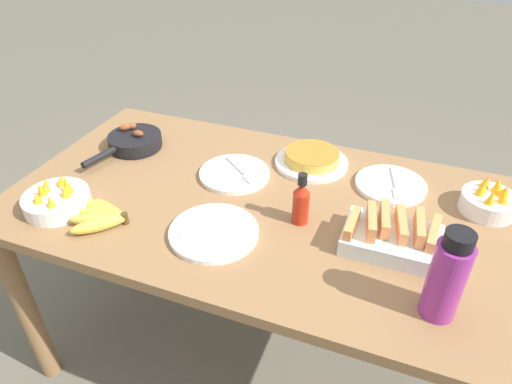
{
  "coord_description": "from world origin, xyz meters",
  "views": [
    {
      "loc": [
        0.42,
        -1.09,
        1.62
      ],
      "look_at": [
        0.0,
        0.0,
        0.8
      ],
      "focal_mm": 32.0,
      "sensor_mm": 36.0,
      "label": 1
    }
  ],
  "objects_px": {
    "water_bottle": "(447,277)",
    "fruit_bowl_mango": "(489,201)",
    "frittata_plate_center": "(312,159)",
    "empty_plate_near_front": "(214,232)",
    "banana_bunch": "(102,216)",
    "skillet": "(134,141)",
    "fruit_bowl_citrus": "(57,200)",
    "hot_sauce_bottle": "(301,202)",
    "empty_plate_far_left": "(235,174)",
    "melon_tray": "(392,236)",
    "empty_plate_far_right": "(391,185)"
  },
  "relations": [
    {
      "from": "banana_bunch",
      "to": "empty_plate_near_front",
      "type": "height_order",
      "value": "banana_bunch"
    },
    {
      "from": "frittata_plate_center",
      "to": "fruit_bowl_mango",
      "type": "bearing_deg",
      "value": -7.01
    },
    {
      "from": "water_bottle",
      "to": "fruit_bowl_mango",
      "type": "bearing_deg",
      "value": 75.34
    },
    {
      "from": "skillet",
      "to": "fruit_bowl_citrus",
      "type": "bearing_deg",
      "value": 12.65
    },
    {
      "from": "empty_plate_far_right",
      "to": "fruit_bowl_mango",
      "type": "height_order",
      "value": "fruit_bowl_mango"
    },
    {
      "from": "skillet",
      "to": "water_bottle",
      "type": "bearing_deg",
      "value": 83.26
    },
    {
      "from": "banana_bunch",
      "to": "fruit_bowl_mango",
      "type": "relative_size",
      "value": 1.28
    },
    {
      "from": "fruit_bowl_citrus",
      "to": "water_bottle",
      "type": "xyz_separation_m",
      "value": [
        1.11,
        -0.01,
        0.08
      ]
    },
    {
      "from": "banana_bunch",
      "to": "skillet",
      "type": "xyz_separation_m",
      "value": [
        -0.16,
        0.41,
        0.01
      ]
    },
    {
      "from": "skillet",
      "to": "empty_plate_near_front",
      "type": "bearing_deg",
      "value": 68.65
    },
    {
      "from": "skillet",
      "to": "fruit_bowl_mango",
      "type": "bearing_deg",
      "value": 106.31
    },
    {
      "from": "fruit_bowl_mango",
      "to": "empty_plate_far_right",
      "type": "bearing_deg",
      "value": 174.84
    },
    {
      "from": "melon_tray",
      "to": "empty_plate_far_left",
      "type": "distance_m",
      "value": 0.57
    },
    {
      "from": "skillet",
      "to": "water_bottle",
      "type": "distance_m",
      "value": 1.18
    },
    {
      "from": "melon_tray",
      "to": "fruit_bowl_citrus",
      "type": "bearing_deg",
      "value": -169.24
    },
    {
      "from": "melon_tray",
      "to": "hot_sauce_bottle",
      "type": "xyz_separation_m",
      "value": [
        -0.27,
        0.02,
        0.04
      ]
    },
    {
      "from": "skillet",
      "to": "fruit_bowl_citrus",
      "type": "height_order",
      "value": "fruit_bowl_citrus"
    },
    {
      "from": "empty_plate_near_front",
      "to": "hot_sauce_bottle",
      "type": "relative_size",
      "value": 1.56
    },
    {
      "from": "fruit_bowl_mango",
      "to": "hot_sauce_bottle",
      "type": "relative_size",
      "value": 0.98
    },
    {
      "from": "banana_bunch",
      "to": "fruit_bowl_mango",
      "type": "height_order",
      "value": "fruit_bowl_mango"
    },
    {
      "from": "fruit_bowl_mango",
      "to": "fruit_bowl_citrus",
      "type": "relative_size",
      "value": 0.82
    },
    {
      "from": "frittata_plate_center",
      "to": "water_bottle",
      "type": "distance_m",
      "value": 0.71
    },
    {
      "from": "empty_plate_far_left",
      "to": "fruit_bowl_mango",
      "type": "relative_size",
      "value": 1.47
    },
    {
      "from": "frittata_plate_center",
      "to": "empty_plate_near_front",
      "type": "height_order",
      "value": "frittata_plate_center"
    },
    {
      "from": "fruit_bowl_mango",
      "to": "fruit_bowl_citrus",
      "type": "height_order",
      "value": "fruit_bowl_mango"
    },
    {
      "from": "water_bottle",
      "to": "fruit_bowl_citrus",
      "type": "bearing_deg",
      "value": 179.55
    },
    {
      "from": "melon_tray",
      "to": "banana_bunch",
      "type": "bearing_deg",
      "value": -166.8
    },
    {
      "from": "melon_tray",
      "to": "skillet",
      "type": "xyz_separation_m",
      "value": [
        -0.97,
        0.22,
        -0.01
      ]
    },
    {
      "from": "fruit_bowl_mango",
      "to": "empty_plate_far_left",
      "type": "bearing_deg",
      "value": -173.16
    },
    {
      "from": "banana_bunch",
      "to": "fruit_bowl_mango",
      "type": "distance_m",
      "value": 1.16
    },
    {
      "from": "skillet",
      "to": "banana_bunch",
      "type": "bearing_deg",
      "value": 34.83
    },
    {
      "from": "fruit_bowl_citrus",
      "to": "hot_sauce_bottle",
      "type": "xyz_separation_m",
      "value": [
        0.71,
        0.2,
        0.04
      ]
    },
    {
      "from": "melon_tray",
      "to": "empty_plate_far_right",
      "type": "height_order",
      "value": "melon_tray"
    },
    {
      "from": "skillet",
      "to": "frittata_plate_center",
      "type": "xyz_separation_m",
      "value": [
        0.65,
        0.12,
        -0.01
      ]
    },
    {
      "from": "melon_tray",
      "to": "frittata_plate_center",
      "type": "bearing_deg",
      "value": 132.98
    },
    {
      "from": "skillet",
      "to": "hot_sauce_bottle",
      "type": "bearing_deg",
      "value": 87.92
    },
    {
      "from": "banana_bunch",
      "to": "melon_tray",
      "type": "height_order",
      "value": "melon_tray"
    },
    {
      "from": "empty_plate_near_front",
      "to": "empty_plate_far_left",
      "type": "distance_m",
      "value": 0.31
    },
    {
      "from": "empty_plate_near_front",
      "to": "hot_sauce_bottle",
      "type": "distance_m",
      "value": 0.27
    },
    {
      "from": "fruit_bowl_citrus",
      "to": "hot_sauce_bottle",
      "type": "height_order",
      "value": "hot_sauce_bottle"
    },
    {
      "from": "melon_tray",
      "to": "fruit_bowl_mango",
      "type": "height_order",
      "value": "fruit_bowl_mango"
    },
    {
      "from": "frittata_plate_center",
      "to": "fruit_bowl_mango",
      "type": "xyz_separation_m",
      "value": [
        0.57,
        -0.07,
        0.02
      ]
    },
    {
      "from": "fruit_bowl_mango",
      "to": "water_bottle",
      "type": "distance_m",
      "value": 0.49
    },
    {
      "from": "banana_bunch",
      "to": "skillet",
      "type": "distance_m",
      "value": 0.44
    },
    {
      "from": "fruit_bowl_mango",
      "to": "skillet",
      "type": "bearing_deg",
      "value": -177.55
    },
    {
      "from": "empty_plate_far_right",
      "to": "water_bottle",
      "type": "bearing_deg",
      "value": -71.12
    },
    {
      "from": "banana_bunch",
      "to": "empty_plate_near_front",
      "type": "distance_m",
      "value": 0.34
    },
    {
      "from": "frittata_plate_center",
      "to": "fruit_bowl_citrus",
      "type": "height_order",
      "value": "fruit_bowl_citrus"
    },
    {
      "from": "empty_plate_far_right",
      "to": "fruit_bowl_mango",
      "type": "distance_m",
      "value": 0.29
    },
    {
      "from": "hot_sauce_bottle",
      "to": "water_bottle",
      "type": "bearing_deg",
      "value": -28.19
    }
  ]
}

